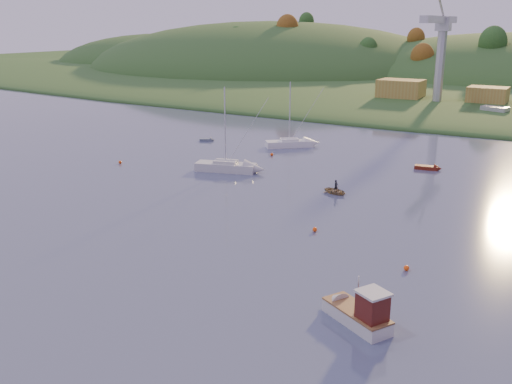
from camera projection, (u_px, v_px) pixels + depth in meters
The scene contains 22 objects.
ground at pixel (10, 317), 42.72m from camera, with size 500.00×500.00×0.00m, color #383D5C.
far_shore at pixel (498, 77), 232.39m from camera, with size 620.00×220.00×1.50m, color #284F1F.
shore_slope at pixel (465, 93), 178.79m from camera, with size 640.00×150.00×7.00m, color #284F1F.
hill_left_far at pixel (167, 65), 298.17m from camera, with size 120.00×100.00×32.00m, color #284F1F.
hill_left at pixel (270, 73), 251.61m from camera, with size 170.00×140.00×44.00m, color #284F1F.
hillside_trees at pixel (477, 87), 195.28m from camera, with size 280.00×50.00×32.00m, color #1E4B1B, non-canonical shape.
wharf at pixel (450, 107), 140.54m from camera, with size 42.00×16.00×2.40m, color slate.
shed_west at pixel (401, 89), 146.69m from camera, with size 11.00×8.00×4.80m, color #A78237.
shed_east at pixel (488, 95), 137.37m from camera, with size 9.00×7.00×4.00m, color #A78237.
dock_crane at pixel (440, 40), 134.48m from camera, with size 3.20×28.00×20.30m.
fishing_boat at pixel (353, 309), 42.01m from camera, with size 6.87×5.05×4.27m.
sailboat_near at pixel (289, 143), 101.04m from camera, with size 7.87×7.26×11.45m.
sailboat_far at pixel (226, 166), 84.54m from camera, with size 9.34×5.08×12.41m.
canoe at pixel (336, 191), 73.57m from camera, with size 2.32×3.25×0.67m, color #A08658.
paddler at pixel (336, 188), 73.44m from camera, with size 0.57×0.37×1.56m, color black.
red_tender at pixel (431, 168), 85.48m from camera, with size 4.12×1.96×1.35m.
grey_dinghy at pixel (209, 140), 106.39m from camera, with size 2.94×2.16×1.04m.
work_vessel at pixel (494, 116), 127.04m from camera, with size 13.89×8.23×3.37m.
buoy_0 at pixel (406, 268), 50.71m from camera, with size 0.50×0.50×0.50m, color #FF500D.
buoy_1 at pixel (315, 229), 60.15m from camera, with size 0.50×0.50×0.50m, color #FF500D.
buoy_2 at pixel (120, 162), 89.20m from camera, with size 0.50×0.50×0.50m, color #FF500D.
buoy_3 at pixel (272, 154), 94.42m from camera, with size 0.50×0.50×0.50m, color #FF500D.
Camera 1 is at (35.38, -23.51, 21.21)m, focal length 40.00 mm.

